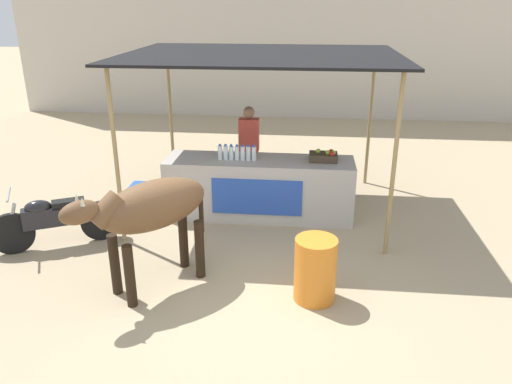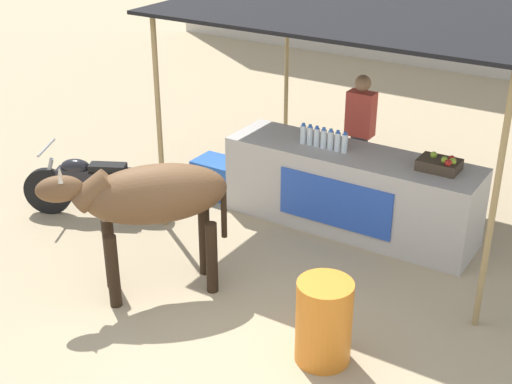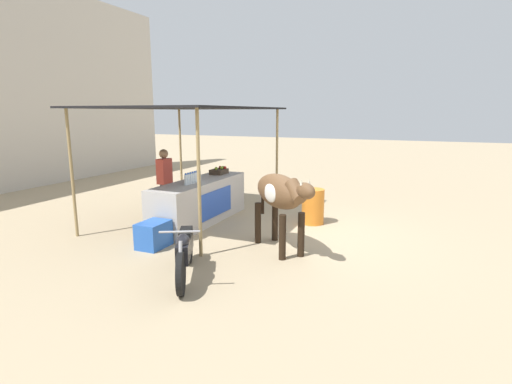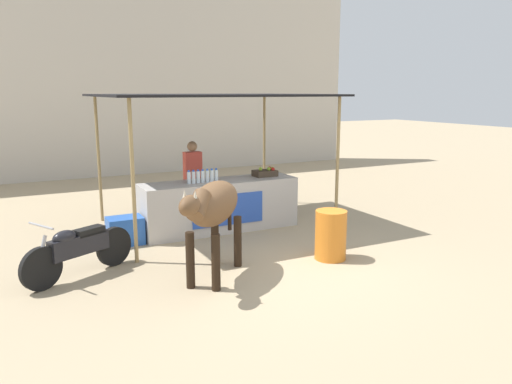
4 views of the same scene
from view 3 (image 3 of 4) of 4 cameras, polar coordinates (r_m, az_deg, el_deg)
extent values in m
plane|color=tan|center=(8.31, 5.29, -5.89)|extent=(60.00, 60.00, 0.00)
cube|color=#B2ADA8|center=(9.07, -7.99, -1.34)|extent=(3.00, 0.80, 0.96)
cube|color=#264CB2|center=(8.87, -5.72, -1.58)|extent=(1.40, 0.02, 0.58)
cube|color=black|center=(9.02, -10.03, 11.75)|extent=(4.20, 3.20, 0.04)
cylinder|color=#997F51|center=(6.75, -8.14, 1.15)|extent=(0.06, 0.06, 2.55)
cylinder|color=#997F51|center=(10.14, 3.01, 4.63)|extent=(0.06, 0.06, 2.55)
cylinder|color=#997F51|center=(8.59, -24.82, 2.38)|extent=(0.06, 0.06, 2.55)
cylinder|color=#997F51|center=(11.45, -10.71, 5.22)|extent=(0.06, 0.06, 2.55)
cylinder|color=silver|center=(8.42, -9.98, 1.70)|extent=(0.07, 0.07, 0.22)
cylinder|color=blue|center=(8.40, -10.01, 2.54)|extent=(0.04, 0.04, 0.03)
cylinder|color=silver|center=(8.49, -9.65, 1.80)|extent=(0.07, 0.07, 0.22)
cylinder|color=blue|center=(8.47, -9.68, 2.63)|extent=(0.04, 0.04, 0.03)
cylinder|color=silver|center=(8.57, -9.33, 1.89)|extent=(0.07, 0.07, 0.22)
cylinder|color=blue|center=(8.55, -9.36, 2.72)|extent=(0.04, 0.04, 0.03)
cylinder|color=silver|center=(8.64, -9.01, 1.98)|extent=(0.07, 0.07, 0.22)
cylinder|color=blue|center=(8.62, -9.04, 2.80)|extent=(0.04, 0.04, 0.03)
cylinder|color=silver|center=(8.72, -8.70, 2.07)|extent=(0.07, 0.07, 0.22)
cylinder|color=blue|center=(8.70, -8.72, 2.88)|extent=(0.04, 0.04, 0.03)
cylinder|color=silver|center=(8.79, -8.39, 2.16)|extent=(0.07, 0.07, 0.22)
cylinder|color=blue|center=(8.78, -8.41, 2.97)|extent=(0.04, 0.04, 0.03)
cylinder|color=silver|center=(8.87, -8.09, 2.25)|extent=(0.07, 0.07, 0.22)
cylinder|color=blue|center=(8.85, -8.11, 3.05)|extent=(0.04, 0.04, 0.03)
cube|color=#3F3326|center=(9.86, -5.32, 2.92)|extent=(0.44, 0.32, 0.12)
sphere|color=#8CB22D|center=(9.79, -5.71, 3.37)|extent=(0.08, 0.08, 0.08)
sphere|color=#B21E19|center=(9.91, -4.46, 3.49)|extent=(0.08, 0.08, 0.08)
sphere|color=#8CB22D|center=(9.88, -4.93, 3.46)|extent=(0.08, 0.08, 0.08)
sphere|color=#B21E19|center=(9.96, -5.14, 3.52)|extent=(0.08, 0.08, 0.08)
sphere|color=#8CB22D|center=(9.96, -4.74, 3.52)|extent=(0.08, 0.08, 0.08)
cylinder|color=#383842|center=(9.28, -12.77, -1.48)|extent=(0.22, 0.22, 0.88)
cube|color=#BF3F33|center=(9.15, -12.96, 2.92)|extent=(0.34, 0.20, 0.56)
sphere|color=#8C6647|center=(9.11, -13.07, 5.35)|extent=(0.20, 0.20, 0.20)
cube|color=blue|center=(7.62, -14.41, -5.92)|extent=(0.60, 0.44, 0.48)
cylinder|color=orange|center=(8.99, 8.13, -2.04)|extent=(0.50, 0.50, 0.78)
ellipsoid|color=brown|center=(7.08, 3.28, 0.13)|extent=(1.33, 1.39, 0.60)
cylinder|color=black|center=(6.93, 6.46, -6.07)|extent=(0.12, 0.12, 0.78)
cylinder|color=black|center=(6.76, 3.80, -6.48)|extent=(0.12, 0.12, 0.78)
cylinder|color=black|center=(7.75, 2.72, -4.13)|extent=(0.12, 0.12, 0.78)
cylinder|color=black|center=(7.59, 0.28, -4.44)|extent=(0.12, 0.12, 0.78)
cylinder|color=brown|center=(6.55, 5.72, 0.11)|extent=(0.48, 0.49, 0.41)
ellipsoid|color=brown|center=(6.29, 7.11, 0.17)|extent=(0.46, 0.47, 0.26)
cone|color=beige|center=(6.32, 7.58, 1.49)|extent=(0.05, 0.05, 0.10)
cone|color=beige|center=(6.25, 6.50, 1.41)|extent=(0.05, 0.05, 0.10)
cylinder|color=black|center=(7.72, 0.96, -0.96)|extent=(0.06, 0.06, 0.60)
ellipsoid|color=silver|center=(6.90, 2.05, -0.16)|extent=(0.37, 0.39, 0.32)
cylinder|color=black|center=(5.62, -10.69, -11.41)|extent=(0.57, 0.35, 0.60)
cylinder|color=black|center=(6.74, -9.57, -7.48)|extent=(0.57, 0.35, 0.60)
cube|color=black|center=(6.11, -10.14, -7.69)|extent=(0.88, 0.57, 0.28)
ellipsoid|color=black|center=(5.86, -10.41, -6.91)|extent=(0.41, 0.34, 0.20)
cube|color=black|center=(6.23, -10.02, -5.76)|extent=(0.47, 0.36, 0.10)
cylinder|color=#99999E|center=(5.47, -10.86, -5.60)|extent=(0.28, 0.50, 0.03)
cylinder|color=#99999E|center=(5.56, -10.75, -9.43)|extent=(0.20, 0.14, 0.49)
camera|label=1|loc=(8.84, 43.84, 14.21)|focal=35.00mm
camera|label=2|loc=(11.07, 37.25, 17.50)|focal=50.00mm
camera|label=4|loc=(5.60, 68.95, 5.80)|focal=35.00mm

